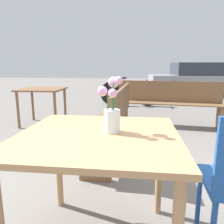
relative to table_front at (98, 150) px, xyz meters
The scene contains 7 objects.
table_front is the anchor object (origin of this frame).
flower_vase 0.23m from the table_front, 23.56° to the left, with size 0.14×0.14×0.32m.
bench_near 3.19m from the table_front, 73.98° to the left, with size 2.00×0.65×0.85m.
bench_middle 1.71m from the table_front, 91.01° to the left, with size 0.48×1.94×0.85m.
table_back 3.27m from the table_front, 118.36° to the left, with size 0.83×0.77×0.71m.
bicycle 5.15m from the table_front, 88.57° to the left, with size 1.75×0.44×0.82m.
parked_car 8.59m from the table_front, 69.69° to the left, with size 4.21×1.98×1.27m.
Camera 1 is at (0.19, -1.18, 1.13)m, focal length 35.00 mm.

